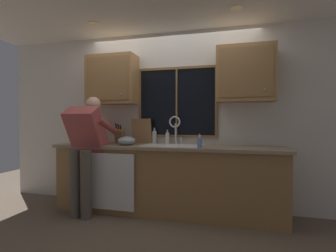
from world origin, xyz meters
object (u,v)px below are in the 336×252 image
(person_standing, at_px, (86,142))
(cutting_board, at_px, (142,131))
(soap_dispenser, at_px, (200,143))
(bottle_tall_clear, at_px, (167,138))
(knife_block, at_px, (120,136))
(bottle_green_glass, at_px, (154,137))
(mixing_bowl, at_px, (127,141))

(person_standing, bearing_deg, cutting_board, 42.61)
(soap_dispenser, height_order, bottle_tall_clear, bottle_tall_clear)
(knife_block, height_order, bottle_green_glass, knife_block)
(mixing_bowl, distance_m, bottle_tall_clear, 0.59)
(cutting_board, height_order, bottle_tall_clear, cutting_board)
(person_standing, height_order, soap_dispenser, person_standing)
(knife_block, xyz_separation_m, bottle_tall_clear, (0.70, 0.09, -0.02))
(mixing_bowl, bearing_deg, cutting_board, 68.73)
(bottle_green_glass, bearing_deg, knife_block, -168.64)
(soap_dispenser, xyz_separation_m, bottle_tall_clear, (-0.53, 0.45, 0.02))
(knife_block, xyz_separation_m, cutting_board, (0.32, 0.08, 0.07))
(cutting_board, bearing_deg, person_standing, -137.39)
(mixing_bowl, bearing_deg, bottle_tall_clear, 31.62)
(mixing_bowl, relative_size, bottle_tall_clear, 1.17)
(person_standing, bearing_deg, mixing_bowl, 27.84)
(cutting_board, bearing_deg, bottle_tall_clear, 2.54)
(person_standing, distance_m, knife_block, 0.54)
(bottle_green_glass, xyz_separation_m, bottle_tall_clear, (0.20, -0.01, -0.01))
(knife_block, bearing_deg, mixing_bowl, -46.69)
(person_standing, relative_size, bottle_tall_clear, 7.42)
(knife_block, bearing_deg, person_standing, -120.56)
(bottle_green_glass, distance_m, bottle_tall_clear, 0.20)
(knife_block, distance_m, bottle_tall_clear, 0.71)
(knife_block, height_order, cutting_board, cutting_board)
(soap_dispenser, distance_m, bottle_tall_clear, 0.69)
(mixing_bowl, height_order, bottle_green_glass, bottle_green_glass)
(person_standing, distance_m, mixing_bowl, 0.54)
(cutting_board, xyz_separation_m, bottle_green_glass, (0.19, 0.02, -0.08))
(soap_dispenser, xyz_separation_m, bottle_green_glass, (-0.73, 0.45, 0.03))
(knife_block, xyz_separation_m, soap_dispenser, (1.23, -0.35, -0.04))
(mixing_bowl, bearing_deg, bottle_green_glass, 46.32)
(cutting_board, bearing_deg, knife_block, -166.30)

